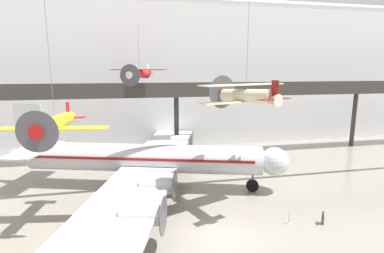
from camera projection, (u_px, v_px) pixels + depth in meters
The scene contains 10 objects.
ground_plane at pixel (222, 235), 23.42m from camera, with size 260.00×260.00×0.00m, color gray.
hangar_back_wall at pixel (170, 77), 49.36m from camera, with size 140.00×3.00×23.32m.
mezzanine_walkway at pixel (177, 94), 42.44m from camera, with size 110.00×3.20×11.04m.
ceiling_truss_beam at pixel (202, 0), 26.84m from camera, with size 120.00×0.60×0.60m.
airliner_silver_main at pixel (143, 159), 32.28m from camera, with size 30.29×35.21×9.13m.
suspended_plane_cream_biplane at pixel (246, 95), 25.01m from camera, with size 8.38×7.22×9.26m.
suspended_plane_yellow_lowwing at pixel (55, 124), 23.65m from camera, with size 8.41×6.91×11.33m.
suspended_plane_red_highwing at pixel (139, 73), 39.30m from camera, with size 7.29×6.44×7.82m.
stanchion_barrier at pixel (289, 220), 25.08m from camera, with size 0.36×0.36×1.08m.
info_sign_pedestal at pixel (323, 219), 25.02m from camera, with size 0.40×0.70×1.24m.
Camera 1 is at (-6.78, -20.46, 12.72)m, focal length 28.00 mm.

